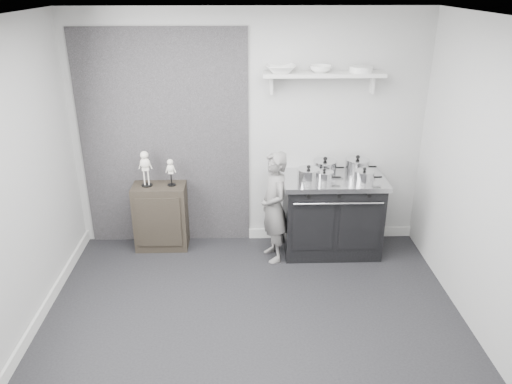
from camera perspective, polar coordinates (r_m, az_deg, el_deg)
The scene contains 16 objects.
ground at distance 4.72m, azimuth -0.39°, elevation -15.63°, with size 4.00×4.00×0.00m, color black.
room_shell at distance 4.04m, azimuth -1.76°, elevation 4.12°, with size 4.02×3.62×2.71m.
wall_shelf at distance 5.50m, azimuth 7.71°, elevation 13.09°, with size 1.30×0.26×0.24m.
stove at distance 5.81m, azimuth 8.62°, elevation -2.49°, with size 1.14×0.71×0.91m.
side_cabinet at distance 5.95m, azimuth -10.79°, elevation -2.75°, with size 0.60×0.35×0.79m, color black.
child at distance 5.50m, azimuth 2.09°, elevation -1.76°, with size 0.46×0.30×1.27m, color slate.
pot_front_left at distance 5.45m, azimuth 6.01°, elevation 1.94°, with size 0.33×0.24×0.19m.
pot_back_left at distance 5.71m, azimuth 7.88°, elevation 2.85°, with size 0.35×0.27×0.20m.
pot_back_right at distance 5.77m, azimuth 11.49°, elevation 2.92°, with size 0.36×0.27×0.22m.
pot_front_right at distance 5.52m, azimuth 12.25°, elevation 1.73°, with size 0.30×0.22×0.18m.
pot_front_center at distance 5.47m, azimuth 7.80°, elevation 1.75°, with size 0.28×0.19×0.15m.
skeleton_full at distance 5.73m, azimuth -12.54°, elevation 2.92°, with size 0.13×0.09×0.48m, color silver, non-canonical shape.
skeleton_torso at distance 5.70m, azimuth -9.73°, elevation 2.44°, with size 0.10×0.07×0.36m, color silver, non-canonical shape.
bowl_large at distance 5.43m, azimuth 2.84°, elevation 13.90°, with size 0.33×0.33×0.08m, color white.
bowl_small at distance 5.48m, azimuth 7.39°, elevation 13.79°, with size 0.23×0.23×0.07m, color white.
plate_stack at distance 5.56m, azimuth 11.90°, elevation 13.57°, with size 0.25×0.25×0.06m, color silver.
Camera 1 is at (-0.08, -3.67, 2.97)m, focal length 35.00 mm.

